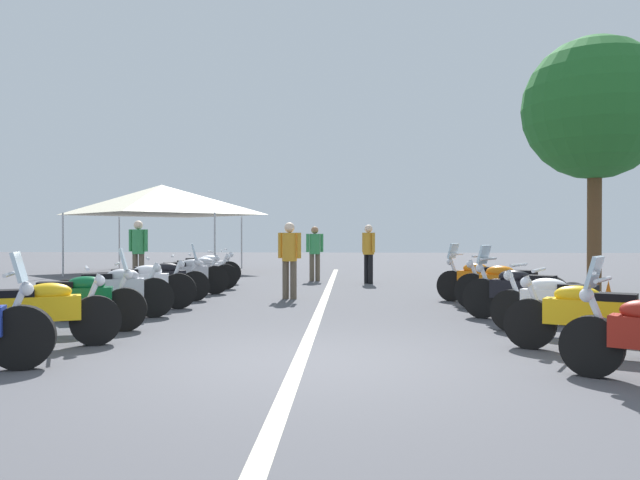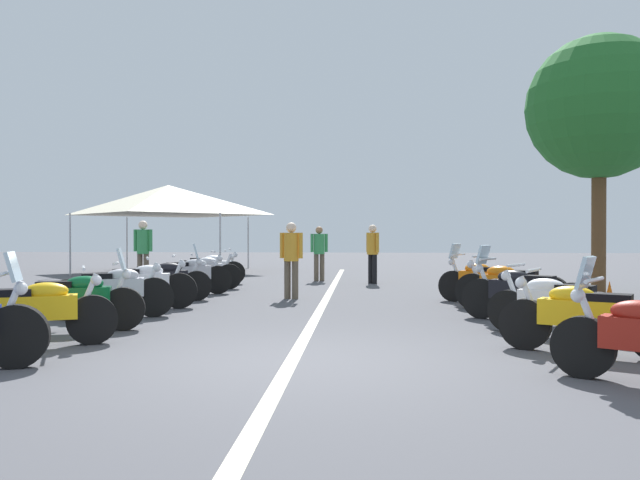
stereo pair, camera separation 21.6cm
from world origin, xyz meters
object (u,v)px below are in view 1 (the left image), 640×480
motorcycle_left_row_3 (113,291)px  motorcycle_right_row_2 (560,304)px  motorcycle_right_row_1 (592,316)px  motorcycle_right_row_5 (482,280)px  roadside_tree_0 (595,109)px  bystander_3 (138,248)px  motorcycle_left_row_7 (197,272)px  motorcycle_left_row_1 (35,312)px  motorcycle_left_row_8 (203,268)px  bystander_0 (290,254)px  bystander_2 (369,249)px  motorcycle_left_row_4 (139,285)px  motorcycle_left_row_6 (185,275)px  motorcycle_right_row_3 (524,292)px  motorcycle_left_row_2 (75,300)px  traffic_cone_2 (608,299)px  bystander_1 (315,249)px  event_tent (161,200)px  motorcycle_right_row_4 (509,286)px  motorcycle_left_row_5 (160,279)px

motorcycle_left_row_3 → motorcycle_right_row_2: motorcycle_left_row_3 is taller
motorcycle_right_row_1 → motorcycle_right_row_5: 5.38m
roadside_tree_0 → bystander_3: bearing=81.8°
motorcycle_right_row_1 → motorcycle_left_row_7: bearing=-22.1°
motorcycle_left_row_1 → motorcycle_left_row_8: (9.58, 0.19, 0.00)m
bystander_0 → bystander_2: 4.64m
motorcycle_left_row_4 → roadside_tree_0: 10.85m
motorcycle_left_row_4 → motorcycle_right_row_1: (-4.00, -6.72, -0.02)m
motorcycle_left_row_7 → motorcycle_left_row_8: bearing=84.2°
motorcycle_left_row_7 → motorcycle_left_row_6: bearing=-99.8°
bystander_3 → motorcycle_left_row_7: bearing=-110.5°
motorcycle_right_row_3 → bystander_3: size_ratio=1.03×
motorcycle_left_row_2 → motorcycle_right_row_1: (-1.26, -6.71, -0.01)m
motorcycle_right_row_3 → traffic_cone_2: size_ratio=2.95×
motorcycle_right_row_2 → bystander_1: 10.62m
bystander_3 → event_tent: 6.61m
motorcycle_right_row_1 → bystander_1: (11.17, 3.86, 0.50)m
motorcycle_left_row_7 → bystander_0: size_ratio=1.27×
motorcycle_right_row_5 → motorcycle_left_row_2: bearing=65.0°
bystander_3 → roadside_tree_0: bearing=-92.5°
bystander_2 → bystander_0: bearing=30.4°
motorcycle_right_row_4 → bystander_1: 8.12m
motorcycle_left_row_5 → bystander_1: 6.53m
motorcycle_right_row_4 → traffic_cone_2: bearing=-173.0°
motorcycle_left_row_6 → motorcycle_left_row_7: size_ratio=0.94×
bystander_0 → roadside_tree_0: roadside_tree_0 is taller
motorcycle_right_row_2 → bystander_0: bystander_0 is taller
motorcycle_right_row_5 → traffic_cone_2: (-1.92, -1.72, -0.18)m
motorcycle_left_row_2 → motorcycle_right_row_2: size_ratio=1.16×
motorcycle_left_row_4 → motorcycle_right_row_5: motorcycle_right_row_5 is taller
event_tent → motorcycle_left_row_6: bearing=-159.7°
bystander_0 → motorcycle_left_row_6: bearing=89.8°
motorcycle_left_row_3 → motorcycle_left_row_5: bearing=70.1°
motorcycle_left_row_5 → event_tent: (9.95, 2.99, 2.18)m
motorcycle_left_row_1 → motorcycle_right_row_3: size_ratio=1.06×
event_tent → motorcycle_left_row_5: bearing=-163.3°
motorcycle_left_row_4 → bystander_0: 3.34m
motorcycle_left_row_3 → motorcycle_left_row_8: bearing=70.7°
motorcycle_left_row_2 → bystander_3: 7.96m
motorcycle_left_row_7 → motorcycle_right_row_2: motorcycle_left_row_7 is taller
motorcycle_left_row_3 → event_tent: event_tent is taller
motorcycle_left_row_5 → traffic_cone_2: (-1.87, -8.33, -0.17)m
motorcycle_right_row_5 → bystander_3: bystander_3 is taller
motorcycle_left_row_5 → motorcycle_left_row_7: size_ratio=0.99×
roadside_tree_0 → motorcycle_left_row_8: bearing=77.1°
event_tent → motorcycle_right_row_4: bearing=-138.8°
motorcycle_left_row_3 → event_tent: size_ratio=0.35×
motorcycle_left_row_8 → motorcycle_right_row_3: motorcycle_right_row_3 is taller
bystander_1 → roadside_tree_0: 8.39m
motorcycle_left_row_1 → bystander_0: 6.54m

